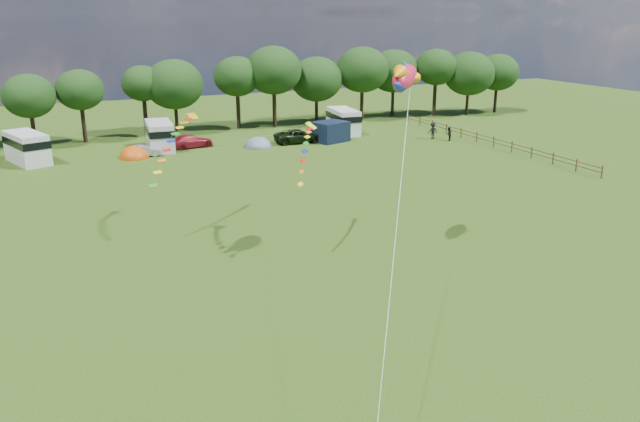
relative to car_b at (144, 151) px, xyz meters
name	(u,v)px	position (x,y,z in m)	size (l,w,h in m)	color
ground_plane	(392,346)	(4.09, -43.84, -0.60)	(180.00, 180.00, 0.00)	black
tree_line	(204,80)	(9.39, 11.15, 5.75)	(102.98, 10.98, 10.27)	black
fence	(485,139)	(36.09, -9.34, 0.10)	(0.12, 33.12, 1.20)	#472D19
car_b	(144,151)	(0.00, 0.00, 0.00)	(1.27, 3.39, 1.20)	#919398
car_c	(191,141)	(5.42, 2.46, 0.11)	(1.99, 4.74, 1.42)	maroon
car_d	(299,136)	(17.30, 0.17, 0.18)	(2.57, 5.69, 1.55)	black
campervan_b	(27,147)	(-10.96, 1.70, 1.02)	(4.48, 6.66, 3.01)	silver
campervan_c	(160,135)	(2.18, 2.88, 1.01)	(3.06, 6.29, 2.99)	silver
campervan_d	(343,120)	(24.58, 3.53, 0.99)	(3.21, 6.28, 2.96)	silver
tent_orange	(134,157)	(-1.05, -0.15, -0.58)	(3.06, 3.35, 2.39)	#C7490A
tent_greyblue	(258,147)	(12.29, -0.29, -0.58)	(3.03, 3.32, 2.26)	slate
awning_navy	(330,132)	(20.92, -0.62, 0.55)	(3.67, 2.98, 2.29)	black
fish_kite	(403,77)	(9.94, -34.27, 10.13)	(3.28, 3.12, 1.92)	red
streamer_kite_b	(177,138)	(-1.08, -24.00, 5.71)	(4.34, 4.61, 3.82)	orange
streamer_kite_c	(307,143)	(5.62, -30.37, 5.96)	(3.26, 5.07, 2.84)	#F6FF1A
walker_a	(449,134)	(33.58, -5.89, 0.21)	(0.78, 0.48, 1.61)	black
walker_b	(433,131)	(32.56, -4.12, 0.38)	(1.26, 0.59, 1.95)	black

